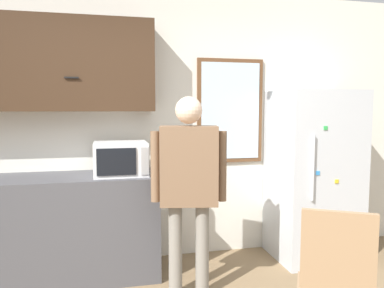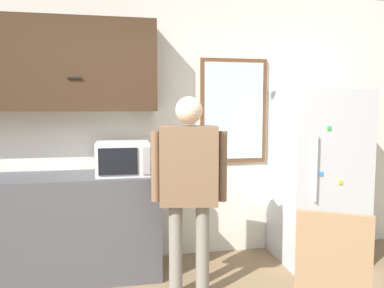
{
  "view_description": "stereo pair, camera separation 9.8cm",
  "coord_description": "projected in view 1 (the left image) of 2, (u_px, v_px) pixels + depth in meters",
  "views": [
    {
      "loc": [
        -0.39,
        -1.66,
        1.53
      ],
      "look_at": [
        0.24,
        1.14,
        1.25
      ],
      "focal_mm": 35.0,
      "sensor_mm": 36.0,
      "label": 1
    },
    {
      "loc": [
        -0.3,
        -1.68,
        1.53
      ],
      "look_at": [
        0.24,
        1.14,
        1.25
      ],
      "focal_mm": 35.0,
      "sensor_mm": 36.0,
      "label": 2
    }
  ],
  "objects": [
    {
      "name": "back_wall",
      "position": [
        147.0,
        126.0,
        3.76
      ],
      "size": [
        6.0,
        0.06,
        2.7
      ],
      "color": "silver",
      "rests_on": "ground_plane"
    },
    {
      "name": "window",
      "position": [
        230.0,
        111.0,
        3.89
      ],
      "size": [
        0.7,
        0.05,
        1.07
      ],
      "color": "brown"
    },
    {
      "name": "microwave",
      "position": [
        121.0,
        159.0,
        3.36
      ],
      "size": [
        0.47,
        0.41,
        0.3
      ],
      "color": "white",
      "rests_on": "counter"
    },
    {
      "name": "chair",
      "position": [
        335.0,
        286.0,
        2.08
      ],
      "size": [
        0.56,
        0.56,
        1.0
      ],
      "rotation": [
        0.0,
        0.0,
        2.61
      ],
      "color": "#997551",
      "rests_on": "ground_plane"
    },
    {
      "name": "refrigerator",
      "position": [
        313.0,
        175.0,
        3.8
      ],
      "size": [
        0.79,
        0.71,
        1.7
      ],
      "color": "silver",
      "rests_on": "ground_plane"
    },
    {
      "name": "upper_cabinets",
      "position": [
        26.0,
        64.0,
        3.29
      ],
      "size": [
        2.24,
        0.32,
        0.84
      ],
      "color": "#3D2819"
    },
    {
      "name": "counter",
      "position": [
        29.0,
        230.0,
        3.28
      ],
      "size": [
        2.24,
        0.62,
        0.93
      ],
      "color": "#4C4C51",
      "rests_on": "ground_plane"
    },
    {
      "name": "person",
      "position": [
        189.0,
        176.0,
        2.98
      ],
      "size": [
        0.6,
        0.3,
        1.62
      ],
      "rotation": [
        0.0,
        0.0,
        -0.18
      ],
      "color": "gray",
      "rests_on": "ground_plane"
    }
  ]
}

